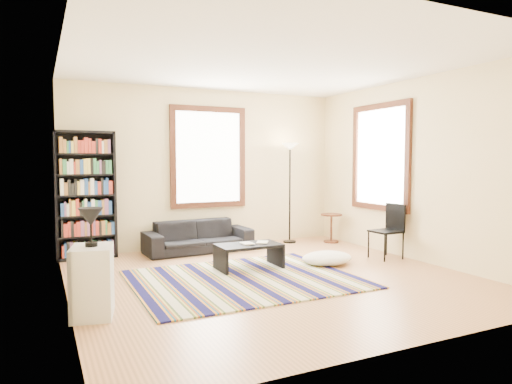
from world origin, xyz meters
name	(u,v)px	position (x,y,z in m)	size (l,w,h in m)	color
floor	(272,281)	(0.00, 0.00, -0.05)	(5.00, 5.00, 0.10)	tan
ceiling	(273,58)	(0.00, 0.00, 2.85)	(5.00, 5.00, 0.10)	white
wall_back	(207,168)	(0.00, 2.55, 1.40)	(5.00, 0.10, 2.80)	beige
wall_front	(421,178)	(0.00, -2.55, 1.40)	(5.00, 0.10, 2.80)	beige
wall_left	(59,174)	(-2.55, 0.00, 1.40)	(0.10, 5.00, 2.80)	beige
wall_right	(419,170)	(2.55, 0.00, 1.40)	(0.10, 5.00, 2.80)	beige
window_back	(208,157)	(0.00, 2.47, 1.60)	(1.20, 0.06, 1.60)	white
window_right	(380,157)	(2.47, 0.80, 1.60)	(0.06, 1.20, 1.60)	white
rug	(245,279)	(-0.38, 0.05, 0.01)	(2.81, 2.25, 0.02)	#0D0C40
sofa	(198,236)	(-0.34, 2.05, 0.26)	(0.70, 1.79, 0.52)	black
bookshelf	(86,195)	(-2.09, 2.32, 1.00)	(0.90, 0.30, 2.00)	black
coffee_table	(249,257)	(-0.09, 0.55, 0.18)	(0.90, 0.50, 0.36)	black
book_a	(242,244)	(-0.19, 0.55, 0.37)	(0.20, 0.15, 0.02)	beige
book_b	(257,242)	(0.06, 0.60, 0.37)	(0.16, 0.21, 0.02)	beige
floor_cushion	(327,258)	(1.07, 0.31, 0.10)	(0.78, 0.59, 0.20)	silver
floor_lamp	(290,193)	(1.49, 2.15, 0.93)	(0.30, 0.30, 1.86)	black
side_table	(331,228)	(2.20, 1.82, 0.27)	(0.40, 0.40, 0.54)	#482912
folding_chair	(386,231)	(2.15, 0.27, 0.43)	(0.42, 0.40, 0.86)	black
white_cabinet	(92,281)	(-2.30, -0.57, 0.35)	(0.38, 0.50, 0.70)	silver
table_lamp	(91,227)	(-2.30, -0.57, 0.89)	(0.24, 0.24, 0.38)	black
dog	(97,262)	(-2.12, 0.69, 0.27)	(0.38, 0.54, 0.54)	silver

